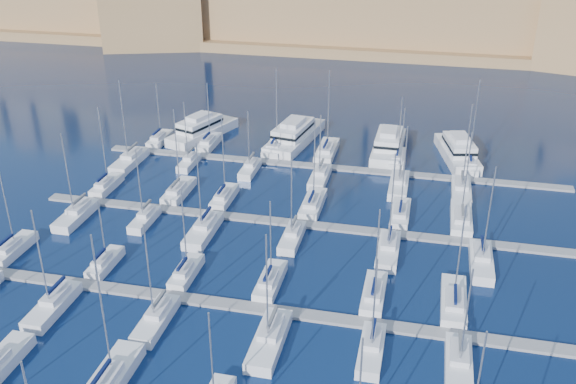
% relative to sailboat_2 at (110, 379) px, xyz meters
% --- Properties ---
extents(ground, '(600.00, 600.00, 0.00)m').
position_rel_sailboat_2_xyz_m(ground, '(12.45, 27.86, -0.79)').
color(ground, black).
rests_on(ground, ground).
extents(pontoon_mid_near, '(84.00, 2.00, 0.40)m').
position_rel_sailboat_2_xyz_m(pontoon_mid_near, '(12.45, 15.86, -0.59)').
color(pontoon_mid_near, slate).
rests_on(pontoon_mid_near, ground).
extents(pontoon_mid_far, '(84.00, 2.00, 0.40)m').
position_rel_sailboat_2_xyz_m(pontoon_mid_far, '(12.45, 37.86, -0.59)').
color(pontoon_mid_far, slate).
rests_on(pontoon_mid_far, ground).
extents(pontoon_far, '(84.00, 2.00, 0.40)m').
position_rel_sailboat_2_xyz_m(pontoon_far, '(12.45, 59.86, -0.59)').
color(pontoon_far, slate).
rests_on(pontoon_far, ground).
extents(sailboat_2, '(3.16, 10.54, 17.75)m').
position_rel_sailboat_2_xyz_m(sailboat_2, '(0.00, 0.00, 0.00)').
color(sailboat_2, silver).
rests_on(sailboat_2, ground).
extents(sailboat_12, '(2.55, 8.50, 14.36)m').
position_rel_sailboat_2_xyz_m(sailboat_12, '(-25.29, 21.00, -0.04)').
color(sailboat_12, silver).
rests_on(sailboat_12, ground).
extents(sailboat_13, '(2.24, 7.46, 10.17)m').
position_rel_sailboat_2_xyz_m(sailboat_13, '(-11.07, 20.48, -0.09)').
color(sailboat_13, silver).
rests_on(sailboat_13, ground).
extents(sailboat_14, '(2.36, 7.87, 12.88)m').
position_rel_sailboat_2_xyz_m(sailboat_14, '(0.39, 20.69, -0.06)').
color(sailboat_14, silver).
rests_on(sailboat_14, ground).
extents(sailboat_15, '(2.61, 8.70, 12.21)m').
position_rel_sailboat_2_xyz_m(sailboat_15, '(11.64, 21.09, -0.06)').
color(sailboat_15, silver).
rests_on(sailboat_15, ground).
extents(sailboat_16, '(2.66, 8.85, 12.58)m').
position_rel_sailboat_2_xyz_m(sailboat_16, '(24.86, 21.17, -0.06)').
color(sailboat_16, silver).
rests_on(sailboat_16, ground).
extents(sailboat_17, '(3.00, 10.01, 13.98)m').
position_rel_sailboat_2_xyz_m(sailboat_17, '(34.48, 21.74, -0.03)').
color(sailboat_17, silver).
rests_on(sailboat_17, ground).
extents(sailboat_19, '(2.80, 9.32, 14.22)m').
position_rel_sailboat_2_xyz_m(sailboat_19, '(-12.65, 10.31, -0.04)').
color(sailboat_19, silver).
rests_on(sailboat_19, ground).
extents(sailboat_20, '(2.67, 8.88, 13.96)m').
position_rel_sailboat_2_xyz_m(sailboat_20, '(0.59, 10.53, -0.04)').
color(sailboat_20, silver).
rests_on(sailboat_20, ground).
extents(sailboat_21, '(3.10, 10.34, 14.86)m').
position_rel_sailboat_2_xyz_m(sailboat_21, '(14.41, 9.81, -0.02)').
color(sailboat_21, silver).
rests_on(sailboat_21, ground).
extents(sailboat_22, '(2.57, 8.55, 12.96)m').
position_rel_sailboat_2_xyz_m(sailboat_22, '(25.68, 10.69, -0.06)').
color(sailboat_22, silver).
rests_on(sailboat_22, ground).
extents(sailboat_23, '(2.79, 9.29, 13.31)m').
position_rel_sailboat_2_xyz_m(sailboat_23, '(34.93, 10.33, -0.05)').
color(sailboat_23, silver).
rests_on(sailboat_23, ground).
extents(sailboat_24, '(2.46, 8.21, 14.62)m').
position_rel_sailboat_2_xyz_m(sailboat_24, '(-22.27, 42.86, -0.04)').
color(sailboat_24, silver).
rests_on(sailboat_24, ground).
extents(sailboat_25, '(2.81, 9.35, 15.00)m').
position_rel_sailboat_2_xyz_m(sailboat_25, '(-9.61, 43.42, -0.03)').
color(sailboat_25, silver).
rests_on(sailboat_25, ground).
extents(sailboat_26, '(2.55, 8.49, 14.21)m').
position_rel_sailboat_2_xyz_m(sailboat_26, '(-1.59, 42.99, -0.04)').
color(sailboat_26, silver).
rests_on(sailboat_26, ground).
extents(sailboat_27, '(2.94, 9.81, 14.88)m').
position_rel_sailboat_2_xyz_m(sailboat_27, '(12.88, 43.64, -0.03)').
color(sailboat_27, silver).
rests_on(sailboat_27, ground).
extents(sailboat_28, '(2.75, 9.17, 15.15)m').
position_rel_sailboat_2_xyz_m(sailboat_28, '(26.62, 43.33, -0.03)').
color(sailboat_28, silver).
rests_on(sailboat_28, ground).
extents(sailboat_29, '(3.10, 10.34, 14.69)m').
position_rel_sailboat_2_xyz_m(sailboat_29, '(35.71, 43.90, -0.03)').
color(sailboat_29, silver).
rests_on(sailboat_29, ground).
extents(sailboat_30, '(2.91, 9.69, 14.49)m').
position_rel_sailboat_2_xyz_m(sailboat_30, '(-21.80, 32.13, -0.03)').
color(sailboat_30, silver).
rests_on(sailboat_30, ground).
extents(sailboat_31, '(2.27, 7.55, 12.58)m').
position_rel_sailboat_2_xyz_m(sailboat_31, '(-11.03, 33.18, -0.06)').
color(sailboat_31, silver).
rests_on(sailboat_31, ground).
extents(sailboat_32, '(3.05, 10.16, 14.95)m').
position_rel_sailboat_2_xyz_m(sailboat_32, '(-1.19, 31.90, -0.03)').
color(sailboat_32, silver).
rests_on(sailboat_32, ground).
extents(sailboat_33, '(2.52, 8.41, 13.35)m').
position_rel_sailboat_2_xyz_m(sailboat_33, '(11.94, 32.76, -0.05)').
color(sailboat_33, silver).
rests_on(sailboat_33, ground).
extents(sailboat_34, '(2.89, 9.64, 15.75)m').
position_rel_sailboat_2_xyz_m(sailboat_34, '(25.72, 32.15, -0.02)').
color(sailboat_34, silver).
rests_on(sailboat_34, ground).
extents(sailboat_35, '(2.97, 9.89, 15.17)m').
position_rel_sailboat_2_xyz_m(sailboat_35, '(38.15, 32.03, -0.03)').
color(sailboat_35, silver).
rests_on(sailboat_35, ground).
extents(sailboat_36, '(2.51, 8.37, 12.14)m').
position_rel_sailboat_2_xyz_m(sailboat_36, '(-22.07, 64.93, -0.07)').
color(sailboat_36, silver).
rests_on(sailboat_36, ground).
extents(sailboat_37, '(2.66, 8.88, 12.91)m').
position_rel_sailboat_2_xyz_m(sailboat_37, '(-11.84, 65.18, -0.05)').
color(sailboat_37, silver).
rests_on(sailboat_37, ground).
extents(sailboat_38, '(3.28, 10.94, 16.08)m').
position_rel_sailboat_2_xyz_m(sailboat_38, '(1.38, 66.19, -0.01)').
color(sailboat_38, silver).
rests_on(sailboat_38, ground).
extents(sailboat_39, '(3.26, 10.87, 16.45)m').
position_rel_sailboat_2_xyz_m(sailboat_39, '(11.28, 66.16, -0.01)').
color(sailboat_39, silver).
rests_on(sailboat_39, ground).
extents(sailboat_40, '(2.70, 8.98, 12.70)m').
position_rel_sailboat_2_xyz_m(sailboat_40, '(24.63, 65.23, -0.06)').
color(sailboat_40, silver).
rests_on(sailboat_40, ground).
extents(sailboat_41, '(3.00, 10.00, 16.50)m').
position_rel_sailboat_2_xyz_m(sailboat_41, '(37.46, 65.73, -0.01)').
color(sailboat_41, silver).
rests_on(sailboat_41, ground).
extents(sailboat_42, '(3.19, 10.64, 16.27)m').
position_rel_sailboat_2_xyz_m(sailboat_42, '(-23.16, 53.67, -0.01)').
color(sailboat_42, silver).
rests_on(sailboat_42, ground).
extents(sailboat_43, '(2.20, 7.32, 12.59)m').
position_rel_sailboat_2_xyz_m(sailboat_43, '(-12.29, 55.29, -0.06)').
color(sailboat_43, silver).
rests_on(sailboat_43, ground).
extents(sailboat_44, '(2.35, 7.83, 11.83)m').
position_rel_sailboat_2_xyz_m(sailboat_44, '(-0.65, 55.05, -0.07)').
color(sailboat_44, silver).
rests_on(sailboat_44, ground).
extents(sailboat_45, '(2.79, 9.29, 12.40)m').
position_rel_sailboat_2_xyz_m(sailboat_45, '(12.10, 54.33, -0.05)').
color(sailboat_45, silver).
rests_on(sailboat_45, ground).
extents(sailboat_46, '(3.04, 10.15, 14.78)m').
position_rel_sailboat_2_xyz_m(sailboat_46, '(25.67, 53.91, -0.03)').
color(sailboat_46, silver).
rests_on(sailboat_46, ground).
extents(sailboat_47, '(3.09, 10.29, 16.14)m').
position_rel_sailboat_2_xyz_m(sailboat_47, '(35.87, 53.84, -0.02)').
color(sailboat_47, silver).
rests_on(sailboat_47, ground).
extents(motor_yacht_a, '(10.65, 18.04, 5.25)m').
position_rel_sailboat_2_xyz_m(motor_yacht_a, '(-14.98, 69.68, 0.94)').
color(motor_yacht_a, silver).
rests_on(motor_yacht_a, ground).
extents(motor_yacht_b, '(8.93, 20.39, 5.25)m').
position_rel_sailboat_2_xyz_m(motor_yacht_b, '(3.96, 70.83, 0.94)').
color(motor_yacht_b, silver).
rests_on(motor_yacht_b, ground).
extents(motor_yacht_c, '(5.52, 17.56, 5.25)m').
position_rel_sailboat_2_xyz_m(motor_yacht_c, '(22.55, 69.75, 0.94)').
color(motor_yacht_c, silver).
rests_on(motor_yacht_c, ground).
extents(motor_yacht_d, '(8.67, 17.47, 5.25)m').
position_rel_sailboat_2_xyz_m(motor_yacht_d, '(35.41, 69.42, 0.94)').
color(motor_yacht_d, silver).
rests_on(motor_yacht_d, ground).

